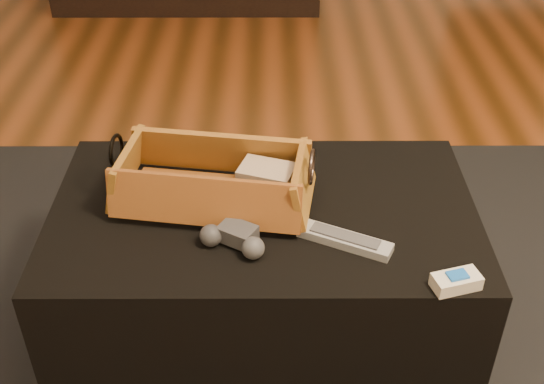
{
  "coord_description": "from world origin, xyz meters",
  "views": [
    {
      "loc": [
        -0.18,
        -1.28,
        1.4
      ],
      "look_at": [
        -0.18,
        -0.03,
        0.49
      ],
      "focal_mm": 45.0,
      "sensor_mm": 36.0,
      "label": 1
    }
  ],
  "objects_px": {
    "ottoman": "(264,274)",
    "wicker_basket": "(214,182)",
    "tv_remote": "(203,195)",
    "cream_gadget": "(456,281)",
    "silver_remote": "(345,240)",
    "game_controller": "(234,238)"
  },
  "relations": [
    {
      "from": "ottoman",
      "to": "wicker_basket",
      "type": "distance_m",
      "value": 0.29
    },
    {
      "from": "ottoman",
      "to": "tv_remote",
      "type": "xyz_separation_m",
      "value": [
        -0.14,
        0.01,
        0.24
      ]
    },
    {
      "from": "ottoman",
      "to": "cream_gadget",
      "type": "relative_size",
      "value": 9.41
    },
    {
      "from": "silver_remote",
      "to": "cream_gadget",
      "type": "relative_size",
      "value": 1.97
    },
    {
      "from": "game_controller",
      "to": "wicker_basket",
      "type": "bearing_deg",
      "value": 107.67
    },
    {
      "from": "game_controller",
      "to": "silver_remote",
      "type": "relative_size",
      "value": 0.76
    },
    {
      "from": "tv_remote",
      "to": "ottoman",
      "type": "bearing_deg",
      "value": -2.87
    },
    {
      "from": "ottoman",
      "to": "wicker_basket",
      "type": "relative_size",
      "value": 2.05
    },
    {
      "from": "silver_remote",
      "to": "cream_gadget",
      "type": "distance_m",
      "value": 0.25
    },
    {
      "from": "wicker_basket",
      "to": "cream_gadget",
      "type": "height_order",
      "value": "wicker_basket"
    },
    {
      "from": "wicker_basket",
      "to": "game_controller",
      "type": "distance_m",
      "value": 0.18
    },
    {
      "from": "wicker_basket",
      "to": "game_controller",
      "type": "relative_size",
      "value": 3.08
    },
    {
      "from": "cream_gadget",
      "to": "ottoman",
      "type": "bearing_deg",
      "value": 145.59
    },
    {
      "from": "tv_remote",
      "to": "silver_remote",
      "type": "bearing_deg",
      "value": -21.59
    },
    {
      "from": "game_controller",
      "to": "cream_gadget",
      "type": "distance_m",
      "value": 0.47
    },
    {
      "from": "ottoman",
      "to": "game_controller",
      "type": "distance_m",
      "value": 0.28
    },
    {
      "from": "game_controller",
      "to": "silver_remote",
      "type": "xyz_separation_m",
      "value": [
        0.24,
        0.01,
        -0.01
      ]
    },
    {
      "from": "wicker_basket",
      "to": "ottoman",
      "type": "bearing_deg",
      "value": -13.17
    },
    {
      "from": "wicker_basket",
      "to": "silver_remote",
      "type": "bearing_deg",
      "value": -28.11
    },
    {
      "from": "ottoman",
      "to": "wicker_basket",
      "type": "height_order",
      "value": "wicker_basket"
    },
    {
      "from": "tv_remote",
      "to": "wicker_basket",
      "type": "relative_size",
      "value": 0.49
    },
    {
      "from": "ottoman",
      "to": "wicker_basket",
      "type": "xyz_separation_m",
      "value": [
        -0.12,
        0.03,
        0.26
      ]
    }
  ]
}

